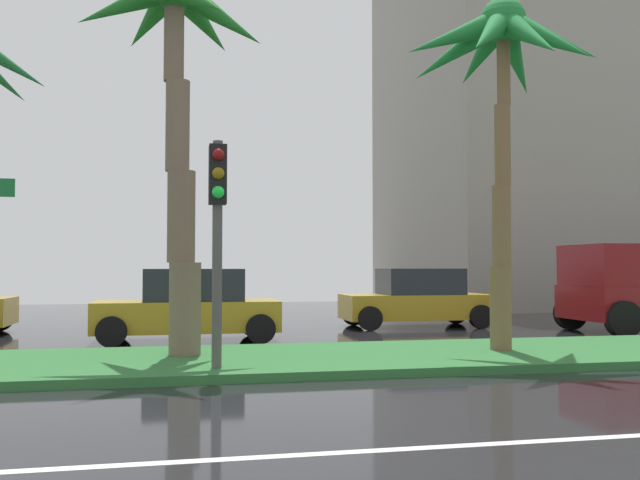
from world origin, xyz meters
The scene contains 8 objects.
ground_plane centered at (0.00, 9.00, -0.05)m, with size 90.00×42.00×0.10m, color black.
median_strip centered at (0.00, 8.00, 0.07)m, with size 85.50×4.00×0.15m, color #2D6B33.
palm_tree_centre centered at (1.88, 8.57, 5.69)m, with size 3.70×3.50×7.33m.
palm_tree_centre_right centered at (8.24, 8.02, 5.87)m, with size 4.09×3.89×6.99m.
traffic_signal_median_right centered at (2.56, 6.71, 2.67)m, with size 0.28×0.43×3.65m.
car_in_traffic_third centered at (2.23, 12.25, 0.83)m, with size 4.30×2.02×1.72m.
car_in_traffic_fourth centered at (8.89, 14.82, 0.83)m, with size 4.30×2.02×1.72m.
building_far_right centered at (20.60, 26.05, 8.85)m, with size 15.80×12.78×17.70m.
Camera 1 is at (1.92, -4.35, 1.76)m, focal length 38.33 mm.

